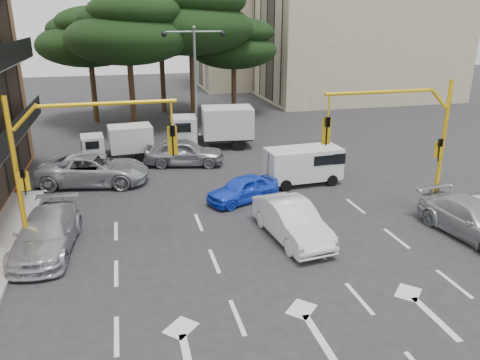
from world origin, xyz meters
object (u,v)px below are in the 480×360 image
object	(u,v)px
signal_mast_left	(68,154)
box_truck_b	(213,128)
car_blue_compact	(243,189)
car_silver_wagon	(46,233)
signal_mast_right	(408,132)
car_white_hatch	(292,221)
van_white	(303,166)
car_silver_cross_b	(184,152)
car_silver_cross_a	(94,170)
street_lamp_center	(195,66)
box_truck_a	(118,143)
car_silver_parked	(474,220)

from	to	relation	value
signal_mast_left	box_truck_b	size ratio (longest dim) A/B	1.08
car_blue_compact	car_silver_wagon	bearing A→B (deg)	-92.99
signal_mast_right	car_white_hatch	distance (m)	6.32
van_white	signal_mast_right	bearing A→B (deg)	23.32
car_silver_wagon	car_silver_cross_b	world-z (taller)	car_silver_cross_b
car_blue_compact	car_silver_cross_a	world-z (taller)	car_silver_cross_a
street_lamp_center	car_silver_cross_a	xyz separation A→B (m)	(-6.56, -6.21, -4.63)
car_silver_cross_b	car_silver_cross_a	bearing A→B (deg)	126.28
signal_mast_left	van_white	xyz separation A→B (m)	(11.05, 5.17, -2.90)
signal_mast_left	box_truck_a	size ratio (longest dim) A/B	1.39
signal_mast_right	car_silver_cross_b	world-z (taller)	signal_mast_right
car_blue_compact	street_lamp_center	bearing A→B (deg)	159.79
car_silver_cross_a	car_silver_parked	world-z (taller)	car_silver_cross_a
car_blue_compact	box_truck_b	world-z (taller)	box_truck_b
signal_mast_right	car_silver_cross_b	size ratio (longest dim) A/B	1.28
signal_mast_left	street_lamp_center	bearing A→B (deg)	64.09
car_white_hatch	car_silver_parked	bearing A→B (deg)	-19.65
car_blue_compact	car_silver_wagon	distance (m)	9.04
signal_mast_left	car_silver_cross_a	world-z (taller)	signal_mast_left
signal_mast_left	street_lamp_center	distance (m)	15.65
car_blue_compact	van_white	world-z (taller)	van_white
signal_mast_right	car_blue_compact	xyz separation A→B (m)	(-6.30, 3.47, -3.26)
car_silver_cross_a	signal_mast_left	bearing A→B (deg)	-170.52
van_white	box_truck_a	size ratio (longest dim) A/B	0.92
signal_mast_right	car_blue_compact	distance (m)	7.90
car_silver_cross_a	van_white	world-z (taller)	van_white
car_blue_compact	car_silver_parked	size ratio (longest dim) A/B	0.74
signal_mast_right	box_truck_a	bearing A→B (deg)	135.10
street_lamp_center	car_silver_cross_b	bearing A→B (deg)	-109.75
street_lamp_center	car_silver_parked	bearing A→B (deg)	-62.67
signal_mast_left	car_blue_compact	size ratio (longest dim) A/B	1.63
car_silver_cross_a	street_lamp_center	bearing A→B (deg)	-35.28
car_white_hatch	signal_mast_left	bearing A→B (deg)	167.00
box_truck_a	signal_mast_right	bearing A→B (deg)	-140.11
car_silver_parked	car_silver_wagon	bearing A→B (deg)	162.45
car_silver_cross_a	box_truck_a	distance (m)	4.42
car_white_hatch	box_truck_b	bearing A→B (deg)	84.87
car_silver_parked	box_truck_a	xyz separation A→B (m)	(-13.82, 14.58, 0.33)
street_lamp_center	car_white_hatch	bearing A→B (deg)	-84.71
car_silver_cross_a	car_silver_wagon	bearing A→B (deg)	-179.72
car_silver_cross_a	car_silver_cross_b	distance (m)	5.56
car_blue_compact	box_truck_a	world-z (taller)	box_truck_a
box_truck_a	car_silver_wagon	bearing A→B (deg)	161.46
signal_mast_left	car_silver_parked	bearing A→B (deg)	-9.50
box_truck_a	car_white_hatch	bearing A→B (deg)	-158.05
van_white	box_truck_b	distance (m)	8.96
street_lamp_center	signal_mast_left	bearing A→B (deg)	-115.91
signal_mast_right	car_silver_cross_a	size ratio (longest dim) A/B	1.04
car_silver_cross_b	box_truck_b	bearing A→B (deg)	-21.61
car_blue_compact	car_silver_cross_a	size ratio (longest dim) A/B	0.64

